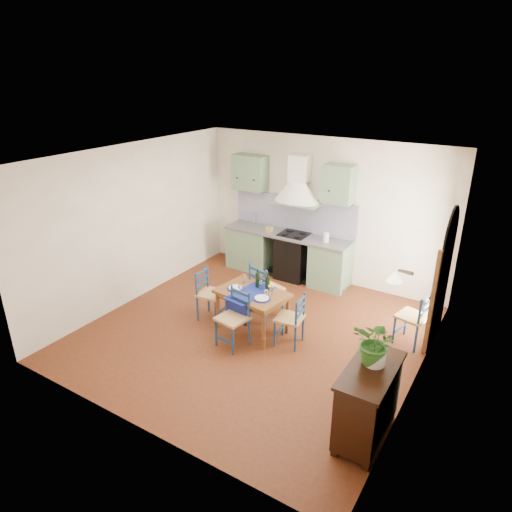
# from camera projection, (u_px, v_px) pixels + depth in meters

# --- Properties ---
(floor) EXTENTS (5.00, 5.00, 0.00)m
(floor) POSITION_uv_depth(u_px,v_px,m) (254.00, 332.00, 7.35)
(floor) COLOR #47220F
(floor) RESTS_ON ground
(back_wall) EXTENTS (5.00, 0.96, 2.80)m
(back_wall) POSITION_uv_depth(u_px,v_px,m) (296.00, 227.00, 8.98)
(back_wall) COLOR white
(back_wall) RESTS_ON ground
(right_wall) EXTENTS (0.26, 5.00, 2.80)m
(right_wall) POSITION_uv_depth(u_px,v_px,m) (430.00, 288.00, 5.85)
(right_wall) COLOR white
(right_wall) RESTS_ON ground
(left_wall) EXTENTS (0.04, 5.00, 2.80)m
(left_wall) POSITION_uv_depth(u_px,v_px,m) (134.00, 224.00, 8.04)
(left_wall) COLOR white
(left_wall) RESTS_ON ground
(ceiling) EXTENTS (5.00, 5.00, 0.01)m
(ceiling) POSITION_uv_depth(u_px,v_px,m) (254.00, 157.00, 6.28)
(ceiling) COLOR white
(ceiling) RESTS_ON back_wall
(dining_table) EXTENTS (1.18, 0.92, 1.01)m
(dining_table) POSITION_uv_depth(u_px,v_px,m) (252.00, 297.00, 7.18)
(dining_table) COLOR brown
(dining_table) RESTS_ON ground
(chair_near) EXTENTS (0.48, 0.48, 0.90)m
(chair_near) POSITION_uv_depth(u_px,v_px,m) (234.00, 318.00, 6.86)
(chair_near) COLOR navy
(chair_near) RESTS_ON ground
(chair_far) EXTENTS (0.57, 0.57, 0.99)m
(chair_far) POSITION_uv_depth(u_px,v_px,m) (265.00, 290.00, 7.62)
(chair_far) COLOR navy
(chair_far) RESTS_ON ground
(chair_left) EXTENTS (0.45, 0.45, 0.88)m
(chair_left) POSITION_uv_depth(u_px,v_px,m) (210.00, 294.00, 7.61)
(chair_left) COLOR navy
(chair_left) RESTS_ON ground
(chair_right) EXTENTS (0.43, 0.43, 0.83)m
(chair_right) POSITION_uv_depth(u_px,v_px,m) (291.00, 319.00, 6.89)
(chair_right) COLOR navy
(chair_right) RESTS_ON ground
(chair_spare) EXTENTS (0.50, 0.50, 0.89)m
(chair_spare) POSITION_uv_depth(u_px,v_px,m) (414.00, 318.00, 6.87)
(chair_spare) COLOR navy
(chair_spare) RESTS_ON ground
(sideboard) EXTENTS (0.50, 1.05, 0.94)m
(sideboard) POSITION_uv_depth(u_px,v_px,m) (367.00, 400.00, 5.10)
(sideboard) COLOR black
(sideboard) RESTS_ON ground
(potted_plant) EXTENTS (0.56, 0.51, 0.53)m
(potted_plant) POSITION_uv_depth(u_px,v_px,m) (376.00, 343.00, 4.92)
(potted_plant) COLOR #2F6C26
(potted_plant) RESTS_ON sideboard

